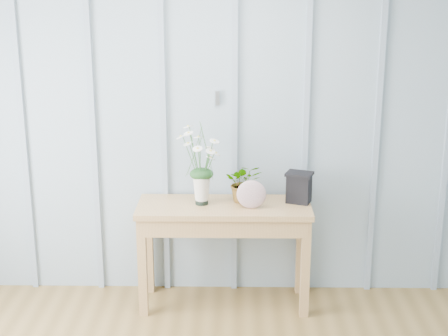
{
  "coord_description": "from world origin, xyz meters",
  "views": [
    {
      "loc": [
        0.25,
        -2.46,
        2.35
      ],
      "look_at": [
        0.18,
        1.94,
        1.03
      ],
      "focal_mm": 55.0,
      "sensor_mm": 36.0,
      "label": 1
    }
  ],
  "objects_px": {
    "sideboard": "(224,220)",
    "daisy_vase": "(201,155)",
    "carved_box": "(299,187)",
    "felt_disc_vessel": "(251,194)"
  },
  "relations": [
    {
      "from": "sideboard",
      "to": "daisy_vase",
      "type": "relative_size",
      "value": 2.13
    },
    {
      "from": "sideboard",
      "to": "carved_box",
      "type": "bearing_deg",
      "value": 6.66
    },
    {
      "from": "sideboard",
      "to": "carved_box",
      "type": "height_order",
      "value": "carved_box"
    },
    {
      "from": "daisy_vase",
      "to": "felt_disc_vessel",
      "type": "distance_m",
      "value": 0.43
    },
    {
      "from": "daisy_vase",
      "to": "carved_box",
      "type": "xyz_separation_m",
      "value": [
        0.67,
        0.05,
        -0.24
      ]
    },
    {
      "from": "daisy_vase",
      "to": "carved_box",
      "type": "height_order",
      "value": "daisy_vase"
    },
    {
      "from": "daisy_vase",
      "to": "carved_box",
      "type": "relative_size",
      "value": 2.6
    },
    {
      "from": "sideboard",
      "to": "felt_disc_vessel",
      "type": "bearing_deg",
      "value": -20.71
    },
    {
      "from": "daisy_vase",
      "to": "felt_disc_vessel",
      "type": "xyz_separation_m",
      "value": [
        0.34,
        -0.08,
        -0.25
      ]
    },
    {
      "from": "felt_disc_vessel",
      "to": "carved_box",
      "type": "distance_m",
      "value": 0.36
    }
  ]
}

